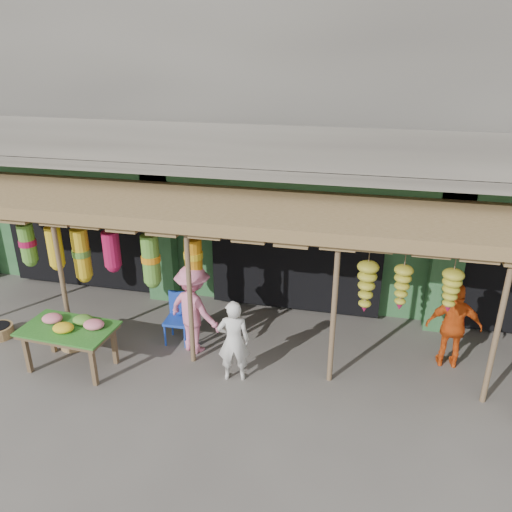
% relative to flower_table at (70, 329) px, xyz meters
% --- Properties ---
extents(ground, '(80.00, 80.00, 0.00)m').
position_rel_flower_table_xyz_m(ground, '(3.51, 0.87, -0.78)').
color(ground, '#514C47').
rests_on(ground, ground).
extents(building, '(16.40, 6.80, 7.00)m').
position_rel_flower_table_xyz_m(building, '(3.51, 5.74, 2.59)').
color(building, gray).
rests_on(building, ground).
extents(awning, '(14.00, 2.70, 2.79)m').
position_rel_flower_table_xyz_m(awning, '(3.36, 1.67, 1.80)').
color(awning, brown).
rests_on(awning, ground).
extents(flower_table, '(1.65, 1.02, 0.96)m').
position_rel_flower_table_xyz_m(flower_table, '(0.00, 0.00, 0.00)').
color(flower_table, brown).
rests_on(flower_table, ground).
extents(blue_chair, '(0.48, 0.49, 0.98)m').
position_rel_flower_table_xyz_m(blue_chair, '(1.51, 1.31, -0.23)').
color(blue_chair, '#1C42B8').
rests_on(blue_chair, ground).
extents(basket_mid, '(0.61, 0.61, 0.19)m').
position_rel_flower_table_xyz_m(basket_mid, '(-0.40, 0.59, -0.68)').
color(basket_mid, '#9F7B47').
rests_on(basket_mid, ground).
extents(person_front, '(0.62, 0.48, 1.51)m').
position_rel_flower_table_xyz_m(person_front, '(2.89, 0.34, -0.02)').
color(person_front, silver).
rests_on(person_front, ground).
extents(person_vendor, '(0.95, 0.40, 1.61)m').
position_rel_flower_table_xyz_m(person_vendor, '(6.57, 1.61, 0.03)').
color(person_vendor, '#DE5314').
rests_on(person_vendor, ground).
extents(person_shopper, '(1.29, 1.03, 1.75)m').
position_rel_flower_table_xyz_m(person_shopper, '(1.93, 1.03, 0.09)').
color(person_shopper, pink).
rests_on(person_shopper, ground).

